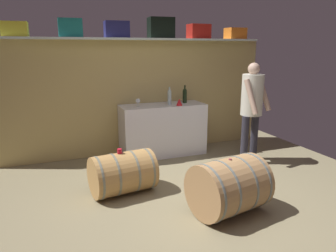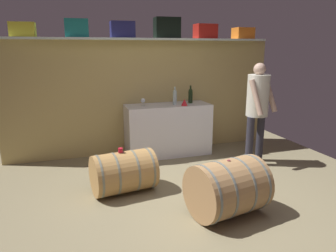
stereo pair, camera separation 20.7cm
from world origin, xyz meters
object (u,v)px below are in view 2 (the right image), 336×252
at_px(toolcase_teal, 77,28).
at_px(wine_barrel_far, 227,188).
at_px(wine_bottle_clear, 175,97).
at_px(toolcase_yellow, 22,30).
at_px(toolcase_black, 167,28).
at_px(wine_glass, 143,101).
at_px(wine_bottle_dark, 190,95).
at_px(toolcase_orange, 243,33).
at_px(wine_barrel_near, 124,172).
at_px(winemaker_pouring, 258,103).
at_px(red_funnel, 184,102).
at_px(toolcase_navy, 122,30).
at_px(toolcase_red, 205,31).
at_px(work_cabinet, 168,130).
at_px(tasting_cup, 120,150).

distance_m(toolcase_teal, wine_barrel_far, 3.42).
bearing_deg(wine_bottle_clear, toolcase_yellow, 174.74).
height_order(toolcase_black, wine_glass, toolcase_black).
relative_size(toolcase_black, wine_bottle_dark, 1.34).
distance_m(toolcase_orange, wine_barrel_near, 3.54).
relative_size(toolcase_black, winemaker_pouring, 0.26).
bearing_deg(wine_barrel_near, red_funnel, 32.75).
distance_m(toolcase_orange, wine_bottle_clear, 1.82).
bearing_deg(wine_bottle_dark, wine_barrel_far, -101.06).
xyz_separation_m(toolcase_navy, red_funnel, (0.98, -0.38, -1.21)).
distance_m(toolcase_navy, toolcase_red, 1.51).
bearing_deg(toolcase_black, work_cabinet, -98.74).
relative_size(toolcase_red, winemaker_pouring, 0.23).
bearing_deg(wine_barrel_near, toolcase_yellow, 120.90).
bearing_deg(toolcase_orange, winemaker_pouring, -104.05).
height_order(toolcase_orange, tasting_cup, toolcase_orange).
distance_m(toolcase_teal, red_funnel, 2.14).
distance_m(red_funnel, wine_barrel_far, 2.20).
distance_m(toolcase_red, winemaker_pouring, 1.65).
height_order(toolcase_black, wine_barrel_near, toolcase_black).
height_order(toolcase_yellow, winemaker_pouring, toolcase_yellow).
relative_size(toolcase_black, wine_barrel_far, 0.46).
height_order(toolcase_teal, work_cabinet, toolcase_teal).
height_order(toolcase_black, toolcase_orange, toolcase_black).
distance_m(toolcase_black, wine_glass, 1.34).
bearing_deg(work_cabinet, toolcase_navy, 165.34).
bearing_deg(toolcase_teal, wine_barrel_far, -57.19).
height_order(toolcase_black, wine_barrel_far, toolcase_black).
height_order(toolcase_navy, winemaker_pouring, toolcase_navy).
xyz_separation_m(toolcase_yellow, toolcase_navy, (1.53, 0.00, 0.02)).
distance_m(toolcase_orange, work_cabinet, 2.31).
distance_m(toolcase_teal, toolcase_black, 1.52).
xyz_separation_m(toolcase_red, wine_barrel_far, (-0.78, -2.46, -1.86)).
relative_size(work_cabinet, wine_bottle_clear, 4.82).
relative_size(toolcase_yellow, winemaker_pouring, 0.22).
bearing_deg(toolcase_teal, toolcase_orange, 2.10).
bearing_deg(toolcase_black, wine_bottle_clear, -67.20).
height_order(work_cabinet, wine_barrel_far, work_cabinet).
xyz_separation_m(toolcase_black, wine_barrel_far, (-0.05, -2.46, -1.91)).
xyz_separation_m(toolcase_black, toolcase_red, (0.73, 0.00, -0.05)).
bearing_deg(toolcase_orange, wine_bottle_clear, -170.02).
distance_m(toolcase_navy, tasting_cup, 2.22).
bearing_deg(wine_barrel_near, toolcase_red, 31.24).
xyz_separation_m(toolcase_red, work_cabinet, (-0.77, -0.19, -1.73)).
xyz_separation_m(wine_glass, red_funnel, (0.70, -0.18, -0.03)).
distance_m(toolcase_red, wine_barrel_near, 3.04).
bearing_deg(toolcase_yellow, wine_glass, -1.94).
height_order(toolcase_teal, wine_barrel_far, toolcase_teal).
xyz_separation_m(wine_barrel_far, tasting_cup, (-1.07, 0.96, 0.26)).
height_order(toolcase_teal, wine_bottle_clear, toolcase_teal).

